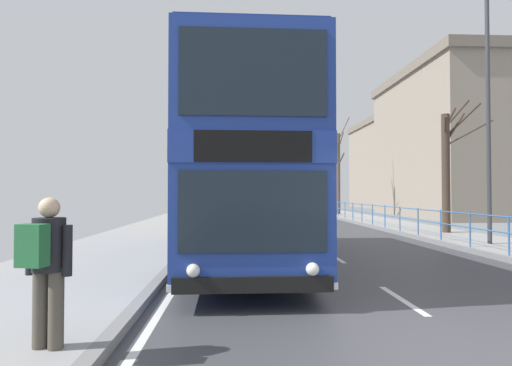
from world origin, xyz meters
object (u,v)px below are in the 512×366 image
at_px(street_lamp_far_side, 488,94).
at_px(background_building_01, 407,163).
at_px(pedestrian_with_backpack, 47,261).
at_px(background_building_00, 470,143).
at_px(bare_tree_far_01, 447,167).
at_px(bare_tree_far_00, 338,171).
at_px(double_decker_bus_main, 242,171).

bearing_deg(street_lamp_far_side, background_building_01, 71.69).
relative_size(street_lamp_far_side, background_building_01, 0.50).
height_order(pedestrian_with_backpack, background_building_00, background_building_00).
height_order(street_lamp_far_side, background_building_00, background_building_00).
distance_m(bare_tree_far_01, background_building_00, 17.61).
bearing_deg(background_building_01, bare_tree_far_01, -109.42).
bearing_deg(background_building_01, bare_tree_far_00, -126.63).
bearing_deg(bare_tree_far_01, pedestrian_with_backpack, -129.95).
distance_m(pedestrian_with_backpack, bare_tree_far_01, 17.25).
relative_size(bare_tree_far_01, background_building_01, 0.33).
distance_m(street_lamp_far_side, background_building_01, 38.61).
height_order(double_decker_bus_main, background_building_01, background_building_01).
bearing_deg(street_lamp_far_side, background_building_00, 62.20).
bearing_deg(street_lamp_far_side, bare_tree_far_00, 90.27).
distance_m(bare_tree_far_00, background_building_00, 10.33).
distance_m(double_decker_bus_main, background_building_00, 28.03).
height_order(pedestrian_with_backpack, street_lamp_far_side, street_lamp_far_side).
height_order(street_lamp_far_side, background_building_01, background_building_01).
bearing_deg(double_decker_bus_main, street_lamp_far_side, 16.28).
distance_m(bare_tree_far_01, background_building_01, 34.64).
bearing_deg(street_lamp_far_side, pedestrian_with_backpack, -138.79).
relative_size(background_building_00, background_building_01, 0.87).
height_order(street_lamp_far_side, bare_tree_far_01, street_lamp_far_side).
bearing_deg(double_decker_bus_main, bare_tree_far_01, 36.20).
relative_size(bare_tree_far_00, background_building_01, 0.46).
height_order(background_building_00, background_building_01, background_building_00).
height_order(double_decker_bus_main, bare_tree_far_01, bare_tree_far_01).
distance_m(bare_tree_far_00, bare_tree_far_01, 16.17).
distance_m(pedestrian_with_backpack, background_building_01, 51.15).
relative_size(double_decker_bus_main, background_building_01, 0.60).
relative_size(double_decker_bus_main, background_building_00, 0.69).
bearing_deg(bare_tree_far_01, street_lamp_far_side, -98.99).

